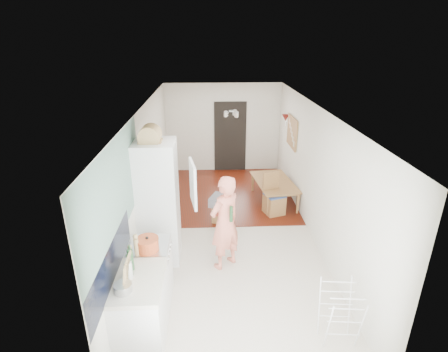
{
  "coord_description": "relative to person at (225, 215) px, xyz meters",
  "views": [
    {
      "loc": [
        -0.4,
        -6.08,
        3.71
      ],
      "look_at": [
        -0.12,
        0.2,
        1.15
      ],
      "focal_mm": 28.0,
      "sensor_mm": 36.0,
      "label": 1
    }
  ],
  "objects": [
    {
      "name": "room_shell",
      "position": [
        0.16,
        1.06,
        0.27
      ],
      "size": [
        3.2,
        7.0,
        2.5
      ],
      "primitive_type": null,
      "color": "beige",
      "rests_on": "ground"
    },
    {
      "name": "floor",
      "position": [
        0.16,
        1.06,
        -0.98
      ],
      "size": [
        3.2,
        7.0,
        0.01
      ],
      "primitive_type": "cube",
      "color": "beige",
      "rests_on": "ground"
    },
    {
      "name": "wood_floor_overlay",
      "position": [
        0.16,
        2.91,
        -0.97
      ],
      "size": [
        3.2,
        3.3,
        0.01
      ],
      "primitive_type": "cube",
      "color": "#5B1607",
      "rests_on": "room_shell"
    },
    {
      "name": "sage_wall_panel",
      "position": [
        -1.43,
        -0.94,
        0.87
      ],
      "size": [
        0.02,
        3.0,
        1.3
      ],
      "primitive_type": "cube",
      "color": "gray",
      "rests_on": "room_shell"
    },
    {
      "name": "tile_splashback",
      "position": [
        -1.42,
        -1.49,
        0.17
      ],
      "size": [
        0.02,
        1.9,
        0.5
      ],
      "primitive_type": "cube",
      "color": "black",
      "rests_on": "room_shell"
    },
    {
      "name": "doorway_recess",
      "position": [
        0.36,
        4.54,
        0.02
      ],
      "size": [
        0.9,
        0.04,
        2.0
      ],
      "primitive_type": "cube",
      "color": "black",
      "rests_on": "room_shell"
    },
    {
      "name": "base_cabinet",
      "position": [
        -1.14,
        -1.49,
        -0.55
      ],
      "size": [
        0.6,
        0.9,
        0.86
      ],
      "primitive_type": "cube",
      "color": "silver",
      "rests_on": "room_shell"
    },
    {
      "name": "worktop",
      "position": [
        -1.14,
        -1.49,
        -0.09
      ],
      "size": [
        0.62,
        0.92,
        0.06
      ],
      "primitive_type": "cube",
      "color": "beige",
      "rests_on": "room_shell"
    },
    {
      "name": "range_cooker",
      "position": [
        -1.14,
        -0.74,
        -0.54
      ],
      "size": [
        0.6,
        0.6,
        0.88
      ],
      "primitive_type": "cube",
      "color": "silver",
      "rests_on": "room_shell"
    },
    {
      "name": "cooker_top",
      "position": [
        -1.14,
        -0.74,
        -0.08
      ],
      "size": [
        0.6,
        0.6,
        0.04
      ],
      "primitive_type": "cube",
      "color": "silver",
      "rests_on": "room_shell"
    },
    {
      "name": "fridge_housing",
      "position": [
        -1.11,
        0.28,
        0.1
      ],
      "size": [
        0.66,
        0.66,
        2.15
      ],
      "primitive_type": "cube",
      "color": "silver",
      "rests_on": "room_shell"
    },
    {
      "name": "fridge_door",
      "position": [
        -0.5,
        -0.02,
        0.57
      ],
      "size": [
        0.14,
        0.56,
        0.7
      ],
      "primitive_type": "cube",
      "rotation": [
        0.0,
        0.0,
        -1.4
      ],
      "color": "silver",
      "rests_on": "room_shell"
    },
    {
      "name": "fridge_interior",
      "position": [
        -0.8,
        0.28,
        0.57
      ],
      "size": [
        0.02,
        0.52,
        0.66
      ],
      "primitive_type": "cube",
      "color": "white",
      "rests_on": "room_shell"
    },
    {
      "name": "pinboard",
      "position": [
        1.74,
        2.96,
        0.57
      ],
      "size": [
        0.03,
        0.9,
        0.7
      ],
      "primitive_type": "cube",
      "color": "tan",
      "rests_on": "room_shell"
    },
    {
      "name": "pinboard_frame",
      "position": [
        1.73,
        2.96,
        0.57
      ],
      "size": [
        0.0,
        0.94,
        0.74
      ],
      "primitive_type": "cube",
      "color": "olive",
      "rests_on": "room_shell"
    },
    {
      "name": "wall_sconce",
      "position": [
        1.7,
        3.61,
        0.77
      ],
      "size": [
        0.18,
        0.18,
        0.16
      ],
      "primitive_type": "cone",
      "color": "maroon",
      "rests_on": "room_shell"
    },
    {
      "name": "person",
      "position": [
        0.0,
        0.0,
        0.0
      ],
      "size": [
        0.85,
        0.82,
        1.95
      ],
      "primitive_type": "imported",
      "rotation": [
        0.0,
        0.0,
        3.85
      ],
      "color": "#E57A63",
      "rests_on": "floor"
    },
    {
      "name": "dining_table",
      "position": [
        1.3,
        2.41,
        -0.76
      ],
      "size": [
        0.86,
        1.34,
        0.44
      ],
      "primitive_type": "imported",
      "rotation": [
        0.0,
        0.0,
        1.7
      ],
      "color": "olive",
      "rests_on": "floor"
    },
    {
      "name": "dining_chair",
      "position": [
        1.17,
        1.82,
        -0.52
      ],
      "size": [
        0.49,
        0.49,
        0.92
      ],
      "primitive_type": null,
      "rotation": [
        0.0,
        0.0,
        0.33
      ],
      "color": "olive",
      "rests_on": "floor"
    },
    {
      "name": "stool",
      "position": [
        -0.01,
        1.5,
        -0.78
      ],
      "size": [
        0.39,
        0.39,
        0.4
      ],
      "primitive_type": null,
      "rotation": [
        0.0,
        0.0,
        -0.37
      ],
      "color": "olive",
      "rests_on": "floor"
    },
    {
      "name": "grey_drape",
      "position": [
        0.0,
        1.49,
        -0.48
      ],
      "size": [
        0.56,
        0.56,
        0.19
      ],
      "primitive_type": "cube",
      "rotation": [
        0.0,
        0.0,
        -0.39
      ],
      "color": "gray",
      "rests_on": "stool"
    },
    {
      "name": "drying_rack",
      "position": [
        1.38,
        -1.67,
        -0.56
      ],
      "size": [
        0.46,
        0.42,
        0.83
      ],
      "primitive_type": null,
      "rotation": [
        0.0,
        0.0,
        -0.1
      ],
      "color": "silver",
      "rests_on": "floor"
    },
    {
      "name": "bread_bin",
      "position": [
        -1.15,
        0.27,
        1.27
      ],
      "size": [
        0.4,
        0.39,
        0.19
      ],
      "primitive_type": null,
      "rotation": [
        0.0,
        0.0,
        -0.14
      ],
      "color": "tan",
      "rests_on": "fridge_housing"
    },
    {
      "name": "red_casserole",
      "position": [
        -1.11,
        -0.86,
        0.04
      ],
      "size": [
        0.35,
        0.35,
        0.19
      ],
      "primitive_type": "cylinder",
      "rotation": [
        0.0,
        0.0,
        0.09
      ],
      "color": "#BC4720",
      "rests_on": "cooker_top"
    },
    {
      "name": "steel_pan",
      "position": [
        -1.26,
        -1.7,
        -0.0
      ],
      "size": [
        0.22,
        0.22,
        0.11
      ],
      "primitive_type": "cylinder",
      "rotation": [
        0.0,
        0.0,
        0.04
      ],
      "color": "silver",
      "rests_on": "worktop"
    },
    {
      "name": "held_bottle",
      "position": [
        0.09,
        -0.15,
        0.09
      ],
      "size": [
        0.06,
        0.06,
        0.27
      ],
      "primitive_type": "cylinder",
      "color": "#1F4423",
      "rests_on": "person"
    },
    {
      "name": "bottle_a",
      "position": [
        -1.25,
        -1.29,
        0.09
      ],
      "size": [
        0.09,
        0.09,
        0.29
      ],
      "primitive_type": "cylinder",
      "rotation": [
        0.0,
        0.0,
        0.34
      ],
      "color": "#1F4423",
      "rests_on": "worktop"
    },
    {
      "name": "bottle_b",
      "position": [
        -1.24,
        -1.4,
        0.09
      ],
      "size": [
        0.07,
        0.07,
        0.29
      ],
      "primitive_type": "cylinder",
      "rotation": [
        0.0,
        0.0,
        0.13
      ],
      "color": "#1F4423",
      "rests_on": "worktop"
    },
    {
      "name": "bottle_c",
      "position": [
        -1.25,
        -1.45,
        0.06
      ],
      "size": [
        0.1,
        0.1,
        0.23
      ],
      "primitive_type": "cylinder",
      "rotation": [
        0.0,
        0.0,
        0.06
      ],
      "color": "silver",
      "rests_on": "worktop"
    },
    {
      "name": "pepper_mill_front",
      "position": [
        -1.29,
        -1.13,
        0.04
      ],
      "size": [
        0.07,
        0.07,
        0.2
      ],
      "primitive_type": "cylinder",
      "rotation": [
        0.0,
        0.0,
        0.35
      ],
      "color": "tan",
      "rests_on": "worktop"
    },
    {
      "name": "pepper_mill_back",
      "position": [
        -1.24,
        -0.96,
        0.06
      ],
      "size": [
        0.08,
        0.08,
        0.24
      ],
      "primitive_type": "cylinder",
      "rotation": [
        0.0,
        0.0,
        0.22
      ],
      "color": "tan",
      "rests_on": "worktop"
    },
    {
      "name": "chopping_boards",
      "position": [
        -1.24,
        -1.55,
        0.12
      ],
      "size": [
        0.11,
        0.26,
        0.36
      ],
      "primitive_type": null,
      "rotation": [
        0.0,
        0.0,
        -0.3
      ],
      "color": "tan",
      "rests_on": "worktop"
    }
  ]
}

